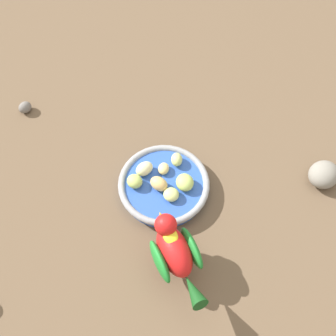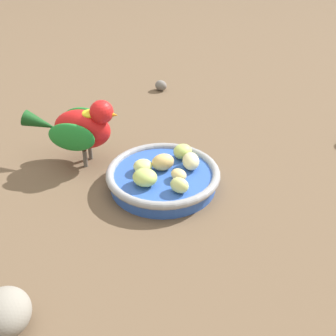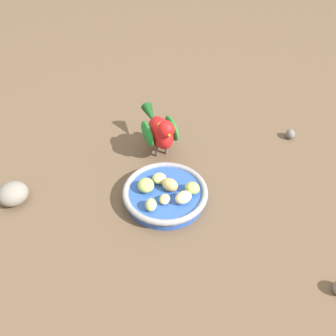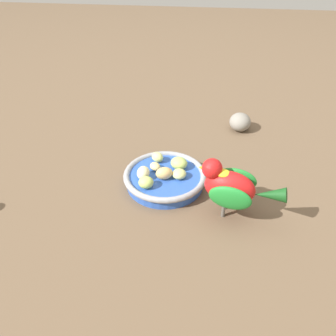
# 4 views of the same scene
# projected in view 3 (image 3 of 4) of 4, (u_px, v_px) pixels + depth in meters

# --- Properties ---
(ground_plane) EXTENTS (4.00, 4.00, 0.00)m
(ground_plane) POSITION_uv_depth(u_px,v_px,m) (165.00, 210.00, 0.79)
(ground_plane) COLOR brown
(feeding_bowl) EXTENTS (0.19, 0.19, 0.03)m
(feeding_bowl) POSITION_uv_depth(u_px,v_px,m) (165.00, 194.00, 0.80)
(feeding_bowl) COLOR #2D56B7
(feeding_bowl) RESTS_ON ground_plane
(apple_piece_0) EXTENTS (0.03, 0.04, 0.03)m
(apple_piece_0) POSITION_uv_depth(u_px,v_px,m) (183.00, 197.00, 0.77)
(apple_piece_0) COLOR beige
(apple_piece_0) RESTS_ON feeding_bowl
(apple_piece_1) EXTENTS (0.04, 0.04, 0.02)m
(apple_piece_1) POSITION_uv_depth(u_px,v_px,m) (159.00, 178.00, 0.81)
(apple_piece_1) COLOR #C6D17A
(apple_piece_1) RESTS_ON feeding_bowl
(apple_piece_2) EXTENTS (0.05, 0.05, 0.03)m
(apple_piece_2) POSITION_uv_depth(u_px,v_px,m) (146.00, 185.00, 0.79)
(apple_piece_2) COLOR #B2CC66
(apple_piece_2) RESTS_ON feeding_bowl
(apple_piece_3) EXTENTS (0.04, 0.04, 0.03)m
(apple_piece_3) POSITION_uv_depth(u_px,v_px,m) (192.00, 188.00, 0.79)
(apple_piece_3) COLOR #B2CC66
(apple_piece_3) RESTS_ON feeding_bowl
(apple_piece_4) EXTENTS (0.04, 0.04, 0.02)m
(apple_piece_4) POSITION_uv_depth(u_px,v_px,m) (152.00, 206.00, 0.75)
(apple_piece_4) COLOR #C6D17A
(apple_piece_4) RESTS_ON feeding_bowl
(apple_piece_5) EXTENTS (0.03, 0.04, 0.02)m
(apple_piece_5) POSITION_uv_depth(u_px,v_px,m) (163.00, 198.00, 0.77)
(apple_piece_5) COLOR #E5C67F
(apple_piece_5) RESTS_ON feeding_bowl
(apple_piece_6) EXTENTS (0.04, 0.04, 0.03)m
(apple_piece_6) POSITION_uv_depth(u_px,v_px,m) (170.00, 185.00, 0.79)
(apple_piece_6) COLOR tan
(apple_piece_6) RESTS_ON feeding_bowl
(parrot) EXTENTS (0.17, 0.10, 0.12)m
(parrot) POSITION_uv_depth(u_px,v_px,m) (160.00, 130.00, 0.89)
(parrot) COLOR #59544C
(parrot) RESTS_ON ground_plane
(rock_large) EXTENTS (0.06, 0.07, 0.05)m
(rock_large) POSITION_uv_depth(u_px,v_px,m) (13.00, 194.00, 0.80)
(rock_large) COLOR gray
(rock_large) RESTS_ON ground_plane
(pebble_1) EXTENTS (0.04, 0.04, 0.02)m
(pebble_1) POSITION_uv_depth(u_px,v_px,m) (290.00, 134.00, 0.97)
(pebble_1) COLOR slate
(pebble_1) RESTS_ON ground_plane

